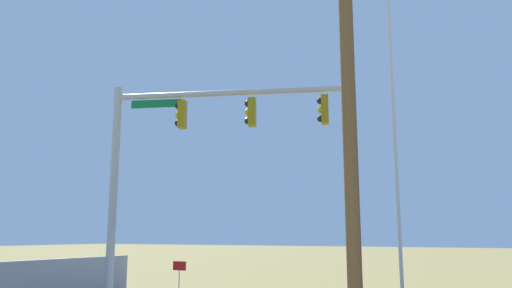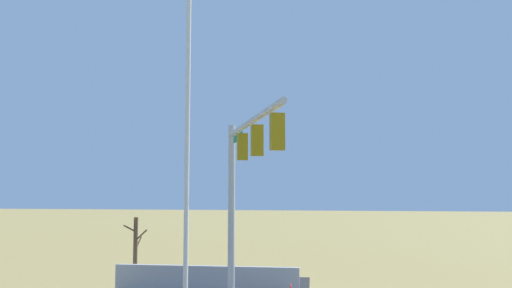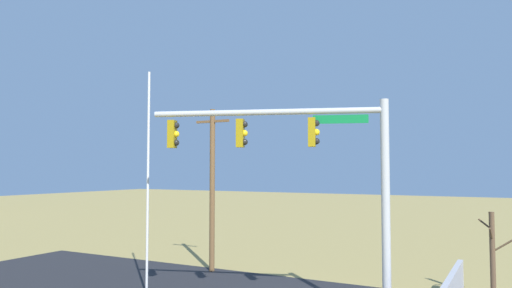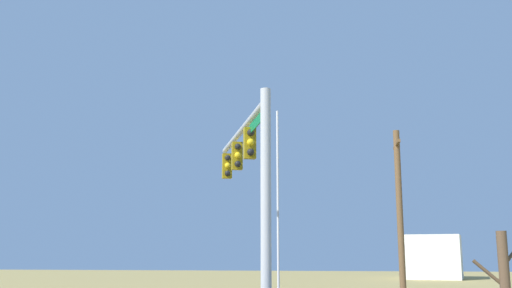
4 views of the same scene
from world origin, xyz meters
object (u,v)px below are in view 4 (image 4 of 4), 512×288
(utility_pole, at_px, (400,222))
(distant_building, at_px, (434,257))
(signal_mast, at_px, (250,176))
(flagpole, at_px, (278,215))

(utility_pole, bearing_deg, distant_building, 169.63)
(utility_pole, xyz_separation_m, distant_building, (-46.17, 8.45, -1.69))
(distant_building, bearing_deg, signal_mast, 178.47)
(utility_pole, relative_size, distant_building, 1.01)
(flagpole, xyz_separation_m, utility_pole, (-0.23, 5.00, -0.32))
(signal_mast, distance_m, flagpole, 7.19)
(utility_pole, height_order, distant_building, utility_pole)
(signal_mast, xyz_separation_m, utility_pole, (-7.38, 5.11, -1.05))
(flagpole, xyz_separation_m, distant_building, (-46.40, 13.45, -2.01))
(flagpole, distance_m, utility_pole, 5.01)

